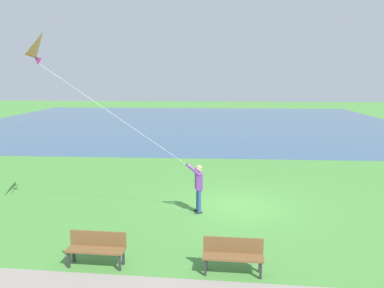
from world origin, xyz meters
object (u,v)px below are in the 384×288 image
park_bench_far_walkway (97,246)px  person_kite_flyer (198,184)px  flying_kite (44,49)px  park_bench_near_walkway (233,253)px

park_bench_far_walkway → person_kite_flyer: bearing=-30.9°
person_kite_flyer → park_bench_far_walkway: (-4.05, 2.42, -0.54)m
person_kite_flyer → park_bench_far_walkway: 4.75m
person_kite_flyer → flying_kite: size_ratio=0.37×
person_kite_flyer → park_bench_far_walkway: bearing=149.1°
park_bench_far_walkway → park_bench_near_walkway: bearing=-92.7°
person_kite_flyer → park_bench_near_walkway: bearing=-165.7°
park_bench_near_walkway → person_kite_flyer: bearing=14.3°
flying_kite → park_bench_near_walkway: size_ratio=3.26×
flying_kite → park_bench_far_walkway: 6.47m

